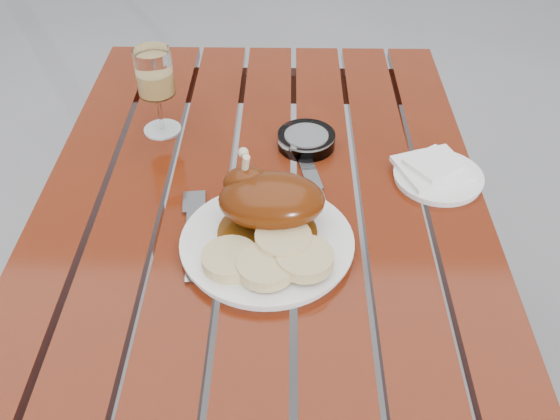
% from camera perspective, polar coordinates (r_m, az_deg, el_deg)
% --- Properties ---
extents(table, '(0.80, 1.20, 0.75)m').
position_cam_1_polar(table, '(1.38, -1.42, -11.08)').
color(table, maroon).
rests_on(table, ground).
extents(dinner_plate, '(0.32, 0.32, 0.02)m').
position_cam_1_polar(dinner_plate, '(1.02, -1.19, -3.09)').
color(dinner_plate, white).
rests_on(dinner_plate, table).
extents(roast_duck, '(0.18, 0.17, 0.13)m').
position_cam_1_polar(roast_duck, '(1.01, -1.12, 0.93)').
color(roast_duck, '#5C2F0A').
rests_on(roast_duck, dinner_plate).
extents(bread_dumplings, '(0.20, 0.14, 0.03)m').
position_cam_1_polar(bread_dumplings, '(0.96, -0.82, -4.20)').
color(bread_dumplings, beige).
rests_on(bread_dumplings, dinner_plate).
extents(wine_glass, '(0.10, 0.10, 0.18)m').
position_cam_1_polar(wine_glass, '(1.27, -11.17, 10.53)').
color(wine_glass, '#F2C86E').
rests_on(wine_glass, table).
extents(side_plate, '(0.19, 0.19, 0.01)m').
position_cam_1_polar(side_plate, '(1.19, 14.25, 2.95)').
color(side_plate, white).
rests_on(side_plate, table).
extents(napkin, '(0.15, 0.15, 0.01)m').
position_cam_1_polar(napkin, '(1.19, 13.79, 3.71)').
color(napkin, white).
rests_on(napkin, side_plate).
extents(ashtray, '(0.15, 0.15, 0.03)m').
position_cam_1_polar(ashtray, '(1.24, 2.42, 6.41)').
color(ashtray, '#B2B7BC').
rests_on(ashtray, table).
extents(fork, '(0.05, 0.21, 0.01)m').
position_cam_1_polar(fork, '(1.04, -7.90, -2.52)').
color(fork, gray).
rests_on(fork, table).
extents(knife, '(0.06, 0.21, 0.01)m').
position_cam_1_polar(knife, '(1.10, 3.89, 0.31)').
color(knife, gray).
rests_on(knife, table).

